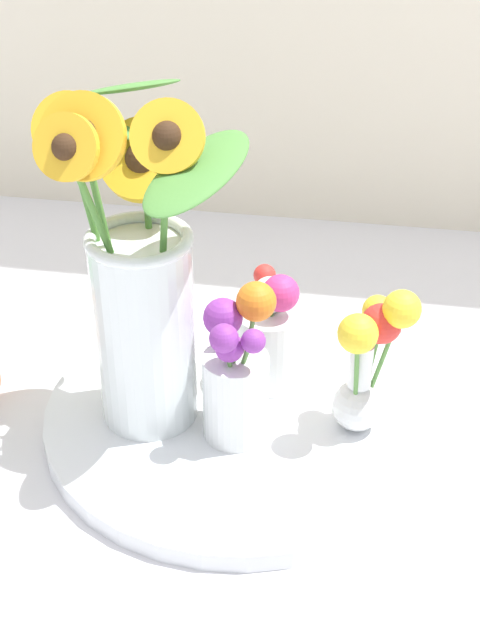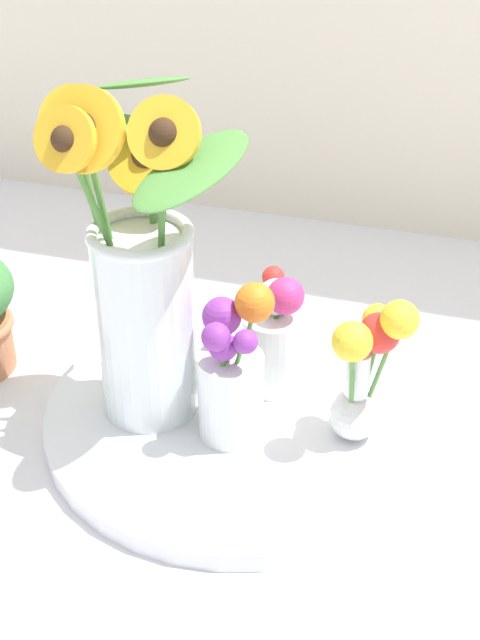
# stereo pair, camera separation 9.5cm
# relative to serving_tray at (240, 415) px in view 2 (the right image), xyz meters

# --- Properties ---
(ground_plane) EXTENTS (6.00, 6.00, 0.00)m
(ground_plane) POSITION_rel_serving_tray_xyz_m (0.02, -0.06, -0.01)
(ground_plane) COLOR silver
(serving_tray) EXTENTS (0.45, 0.45, 0.02)m
(serving_tray) POSITION_rel_serving_tray_xyz_m (0.00, 0.00, 0.00)
(serving_tray) COLOR silver
(serving_tray) RESTS_ON ground_plane
(mason_jar_sunflowers) EXTENTS (0.24, 0.23, 0.38)m
(mason_jar_sunflowers) POSITION_rel_serving_tray_xyz_m (-0.10, -0.02, 0.17)
(mason_jar_sunflowers) COLOR silver
(mason_jar_sunflowers) RESTS_ON serving_tray
(vase_small_center) EXTENTS (0.08, 0.10, 0.17)m
(vase_small_center) POSITION_rel_serving_tray_xyz_m (0.00, -0.04, 0.09)
(vase_small_center) COLOR white
(vase_small_center) RESTS_ON serving_tray
(vase_bulb_right) EXTENTS (0.08, 0.09, 0.18)m
(vase_bulb_right) POSITION_rel_serving_tray_xyz_m (0.14, -0.01, 0.10)
(vase_bulb_right) COLOR white
(vase_bulb_right) RESTS_ON serving_tray
(vase_small_back) EXTENTS (0.08, 0.08, 0.15)m
(vase_small_back) POSITION_rel_serving_tray_xyz_m (0.03, 0.06, 0.08)
(vase_small_back) COLOR white
(vase_small_back) RESTS_ON serving_tray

